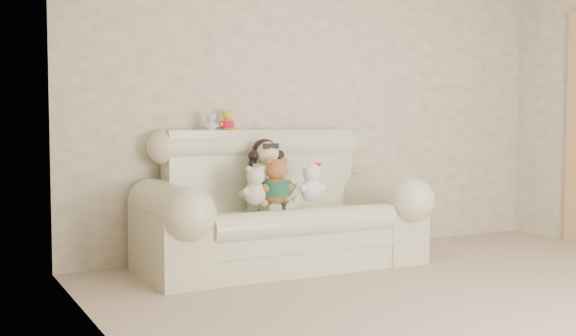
{
  "coord_description": "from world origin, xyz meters",
  "views": [
    {
      "loc": [
        -3.03,
        -2.57,
        1.06
      ],
      "look_at": [
        -0.68,
        1.9,
        0.75
      ],
      "focal_mm": 43.08,
      "sensor_mm": 36.0,
      "label": 1
    }
  ],
  "objects_px": {
    "sofa": "(282,199)",
    "cream_teddy": "(255,182)",
    "seated_child": "(267,174)",
    "brown_teddy": "(276,176)",
    "white_cat": "(311,178)"
  },
  "relations": [
    {
      "from": "sofa",
      "to": "seated_child",
      "type": "distance_m",
      "value": 0.22
    },
    {
      "from": "brown_teddy",
      "to": "white_cat",
      "type": "xyz_separation_m",
      "value": [
        0.31,
        0.04,
        -0.03
      ]
    },
    {
      "from": "white_cat",
      "to": "cream_teddy",
      "type": "xyz_separation_m",
      "value": [
        -0.47,
        -0.02,
        -0.01
      ]
    },
    {
      "from": "seated_child",
      "to": "brown_teddy",
      "type": "height_order",
      "value": "seated_child"
    },
    {
      "from": "cream_teddy",
      "to": "white_cat",
      "type": "bearing_deg",
      "value": 19.45
    },
    {
      "from": "sofa",
      "to": "cream_teddy",
      "type": "height_order",
      "value": "sofa"
    },
    {
      "from": "white_cat",
      "to": "cream_teddy",
      "type": "bearing_deg",
      "value": 166.37
    },
    {
      "from": "sofa",
      "to": "seated_child",
      "type": "xyz_separation_m",
      "value": [
        -0.08,
        0.08,
        0.18
      ]
    },
    {
      "from": "sofa",
      "to": "brown_teddy",
      "type": "height_order",
      "value": "sofa"
    },
    {
      "from": "brown_teddy",
      "to": "white_cat",
      "type": "distance_m",
      "value": 0.31
    },
    {
      "from": "white_cat",
      "to": "cream_teddy",
      "type": "height_order",
      "value": "white_cat"
    },
    {
      "from": "seated_child",
      "to": "cream_teddy",
      "type": "relative_size",
      "value": 1.69
    },
    {
      "from": "sofa",
      "to": "seated_child",
      "type": "bearing_deg",
      "value": 136.25
    },
    {
      "from": "sofa",
      "to": "seated_child",
      "type": "relative_size",
      "value": 3.79
    },
    {
      "from": "seated_child",
      "to": "sofa",
      "type": "bearing_deg",
      "value": -51.22
    }
  ]
}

